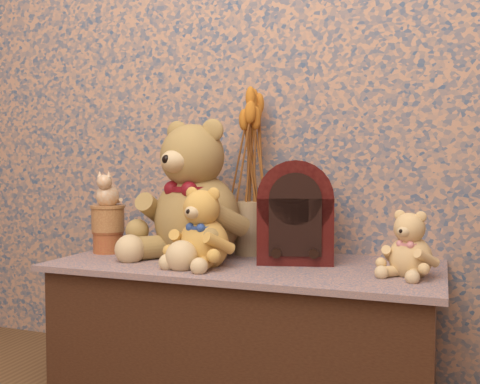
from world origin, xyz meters
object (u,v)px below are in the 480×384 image
object	(u,v)px
teddy_small	(411,241)
biscuit_tin_lower	(108,242)
ceramic_vase	(250,228)
teddy_medium	(204,224)
cat_figurine	(108,188)
cathedral_radio	(295,211)
teddy_large	(197,184)

from	to	relation	value
teddy_small	biscuit_tin_lower	bearing A→B (deg)	-160.35
ceramic_vase	teddy_medium	bearing A→B (deg)	-104.18
biscuit_tin_lower	cat_figurine	world-z (taller)	cat_figurine
cathedral_radio	teddy_small	bearing A→B (deg)	-31.56
cathedral_radio	biscuit_tin_lower	world-z (taller)	cathedral_radio
teddy_medium	cathedral_radio	size ratio (longest dim) A/B	0.80
cathedral_radio	cat_figurine	xyz separation A→B (m)	(-0.70, -0.06, 0.07)
teddy_small	ceramic_vase	xyz separation A→B (m)	(-0.57, 0.20, -0.01)
ceramic_vase	cat_figurine	xyz separation A→B (m)	(-0.51, -0.15, 0.14)
teddy_medium	teddy_large	bearing A→B (deg)	133.75
teddy_medium	ceramic_vase	xyz separation A→B (m)	(0.07, 0.26, -0.04)
teddy_small	teddy_large	bearing A→B (deg)	-164.62
teddy_large	ceramic_vase	size ratio (longest dim) A/B	2.70
teddy_small	cat_figurine	world-z (taller)	cat_figurine
teddy_large	ceramic_vase	bearing A→B (deg)	49.93
teddy_medium	cathedral_radio	bearing A→B (deg)	45.80
cathedral_radio	cat_figurine	bearing A→B (deg)	169.71
teddy_small	biscuit_tin_lower	world-z (taller)	teddy_small
cat_figurine	teddy_small	bearing A→B (deg)	-16.53
teddy_medium	biscuit_tin_lower	distance (m)	0.47
teddy_large	biscuit_tin_lower	size ratio (longest dim) A/B	4.72
teddy_medium	biscuit_tin_lower	world-z (taller)	teddy_medium
teddy_small	cathedral_radio	size ratio (longest dim) A/B	0.61
biscuit_tin_lower	cat_figurine	size ratio (longest dim) A/B	0.84
teddy_small	ceramic_vase	size ratio (longest dim) A/B	1.08
ceramic_vase	biscuit_tin_lower	bearing A→B (deg)	-163.80
teddy_small	cat_figurine	xyz separation A→B (m)	(-1.08, 0.05, 0.14)
teddy_large	teddy_small	xyz separation A→B (m)	(0.74, -0.09, -0.16)
teddy_small	cathedral_radio	world-z (taller)	cathedral_radio
teddy_large	biscuit_tin_lower	distance (m)	0.41
teddy_large	teddy_small	bearing A→B (deg)	8.70
ceramic_vase	biscuit_tin_lower	xyz separation A→B (m)	(-0.51, -0.15, -0.06)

